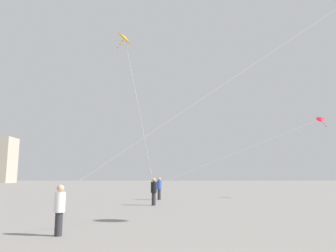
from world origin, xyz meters
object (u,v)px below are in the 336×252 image
at_px(person_in_white, 59,208).
at_px(person_in_black, 154,190).
at_px(kite_crimson_diamond, 316,121).
at_px(kite_amber_diamond, 125,39).
at_px(person_in_blue, 159,187).

xyz_separation_m(person_in_white, person_in_black, (2.63, 10.92, 0.10)).
distance_m(person_in_black, kite_crimson_diamond, 16.38).
xyz_separation_m(person_in_black, kite_amber_diamond, (-1.67, -3.29, 9.00)).
relative_size(person_in_black, kite_amber_diamond, 0.19).
xyz_separation_m(person_in_blue, kite_amber_diamond, (-1.93, -8.53, 8.99)).
relative_size(person_in_black, person_in_blue, 0.99).
xyz_separation_m(person_in_white, kite_crimson_diamond, (16.65, 17.18, 5.80)).
relative_size(person_in_black, kite_crimson_diamond, 0.12).
bearing_deg(person_in_blue, person_in_white, 138.78).
xyz_separation_m(person_in_white, kite_amber_diamond, (0.96, 7.64, 9.10)).
bearing_deg(kite_amber_diamond, kite_crimson_diamond, 31.31).
bearing_deg(kite_crimson_diamond, person_in_black, -155.97).
xyz_separation_m(person_in_black, kite_crimson_diamond, (14.02, 6.25, 5.70)).
distance_m(person_in_blue, kite_crimson_diamond, 14.93).
distance_m(person_in_white, person_in_blue, 16.42).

